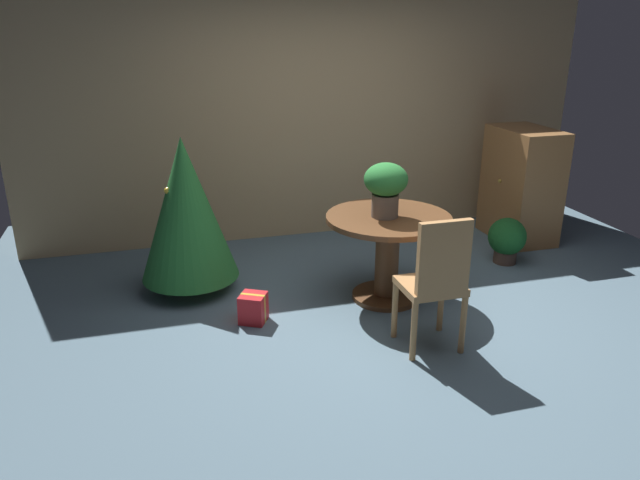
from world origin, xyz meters
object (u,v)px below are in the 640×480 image
object	(u,v)px
wooden_chair_near	(436,279)
potted_plant	(507,239)
holiday_tree	(186,209)
flower_vase	(386,184)
round_dining_table	(388,243)
wooden_cabinet	(521,185)
gift_box_red	(253,308)

from	to	relation	value
wooden_chair_near	potted_plant	size ratio (longest dim) A/B	2.23
holiday_tree	potted_plant	distance (m)	3.01
potted_plant	flower_vase	bearing A→B (deg)	-163.52
round_dining_table	wooden_cabinet	distance (m)	2.16
flower_vase	gift_box_red	distance (m)	1.42
potted_plant	round_dining_table	bearing A→B (deg)	-163.24
flower_vase	potted_plant	bearing A→B (deg)	16.48
flower_vase	wooden_cabinet	world-z (taller)	wooden_cabinet
gift_box_red	potted_plant	world-z (taller)	potted_plant
gift_box_red	potted_plant	size ratio (longest dim) A/B	0.58
wooden_chair_near	wooden_cabinet	size ratio (longest dim) A/B	0.85
round_dining_table	holiday_tree	xyz separation A→B (m)	(-1.56, 0.62, 0.23)
gift_box_red	flower_vase	bearing A→B (deg)	5.69
wooden_chair_near	gift_box_red	distance (m)	1.44
flower_vase	holiday_tree	distance (m)	1.67
flower_vase	wooden_cabinet	distance (m)	2.23
round_dining_table	potted_plant	size ratio (longest dim) A/B	2.28
wooden_cabinet	flower_vase	bearing A→B (deg)	-152.27
holiday_tree	wooden_cabinet	bearing A→B (deg)	6.45
holiday_tree	wooden_cabinet	distance (m)	3.49
round_dining_table	wooden_chair_near	size ratio (longest dim) A/B	1.02
flower_vase	gift_box_red	xyz separation A→B (m)	(-1.11, -0.11, -0.88)
flower_vase	wooden_chair_near	distance (m)	0.98
flower_vase	wooden_cabinet	size ratio (longest dim) A/B	0.37
round_dining_table	potted_plant	distance (m)	1.49
wooden_cabinet	potted_plant	distance (m)	0.85
gift_box_red	wooden_cabinet	bearing A→B (deg)	20.33
holiday_tree	wooden_cabinet	world-z (taller)	holiday_tree
holiday_tree	gift_box_red	size ratio (longest dim) A/B	5.18
round_dining_table	potted_plant	xyz separation A→B (m)	(1.40, 0.42, -0.25)
wooden_chair_near	potted_plant	bearing A→B (deg)	42.79
holiday_tree	gift_box_red	bearing A→B (deg)	-60.73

